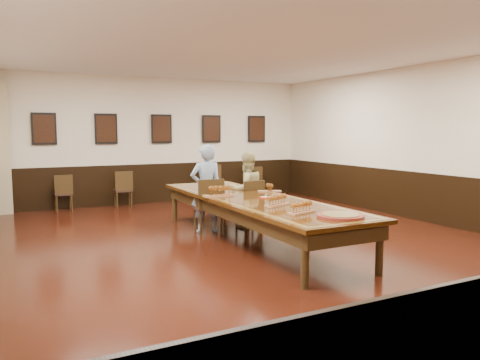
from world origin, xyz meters
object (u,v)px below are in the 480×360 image
spare_chair_b (123,189)px  spare_chair_d (253,182)px  person_man (206,189)px  carved_platter (340,216)px  spare_chair_a (63,193)px  chair_woman (249,204)px  spare_chair_c (211,183)px  chair_man (208,206)px  conference_table (254,206)px  person_woman (247,190)px

spare_chair_b → spare_chair_d: 3.63m
person_man → spare_chair_d: bearing=-122.7°
person_man → carved_platter: (0.55, -3.13, -0.03)m
spare_chair_a → spare_chair_b: spare_chair_b is taller
chair_woman → spare_chair_c: 3.55m
chair_man → conference_table: chair_man is taller
conference_table → carved_platter: carved_platter is taller
spare_chair_a → spare_chair_c: size_ratio=0.87×
chair_man → chair_woman: size_ratio=1.08×
spare_chair_b → person_woman: 3.83m
spare_chair_a → carved_platter: 7.27m
person_man → conference_table: (0.40, -1.07, -0.19)m
person_man → conference_table: size_ratio=0.32×
spare_chair_b → carved_platter: size_ratio=1.44×
chair_man → conference_table: 1.05m
spare_chair_d → conference_table: size_ratio=0.17×
spare_chair_b → carved_platter: bearing=104.8°
person_man → spare_chair_c: bearing=-108.4°
spare_chair_c → person_man: bearing=76.3°
chair_man → spare_chair_c: chair_man is taller
chair_man → person_man: size_ratio=0.63×
spare_chair_a → chair_woman: bearing=128.2°
spare_chair_a → person_man: (2.06, -3.65, 0.38)m
spare_chair_d → person_man: person_man is taller
person_man → conference_table: person_man is taller
spare_chair_c → conference_table: (-1.18, -4.49, 0.12)m
spare_chair_d → chair_man: bearing=47.0°
chair_woman → spare_chair_b: chair_woman is taller
spare_chair_c → person_man: 3.78m
carved_platter → spare_chair_a: bearing=111.1°
spare_chair_a → carved_platter: bearing=110.9°
spare_chair_c → carved_platter: (-1.03, -6.55, 0.29)m
carved_platter → person_woman: bearing=84.4°
spare_chair_a → person_man: 4.21m
spare_chair_d → carved_platter: bearing=65.9°
chair_man → conference_table: (0.42, -0.96, 0.11)m
spare_chair_c → conference_table: size_ratio=0.19×
spare_chair_a → spare_chair_c: (3.65, -0.23, 0.06)m
spare_chair_d → spare_chair_a: bearing=-5.3°
chair_woman → person_woman: person_woman is taller
spare_chair_a → carved_platter: spare_chair_a is taller
chair_man → spare_chair_b: 3.70m
spare_chair_c → person_woman: person_woman is taller
spare_chair_d → carved_platter: 7.13m
spare_chair_b → carved_platter: (1.25, -6.66, 0.33)m
spare_chair_d → carved_platter: (-2.37, -6.71, 0.34)m
chair_man → person_woman: person_woman is taller
conference_table → chair_man: bearing=113.4°
spare_chair_c → spare_chair_d: spare_chair_c is taller
conference_table → carved_platter: bearing=-86.0°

